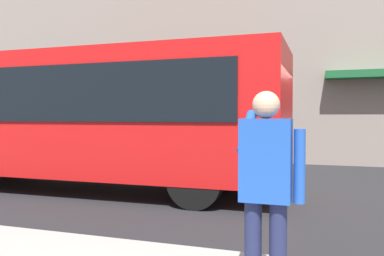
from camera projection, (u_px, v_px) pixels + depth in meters
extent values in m
plane|color=#232326|center=(254.00, 200.00, 7.86)|extent=(60.00, 60.00, 0.00)
cube|color=red|center=(84.00, 114.00, 9.01)|extent=(9.00, 2.50, 2.60)
cube|color=black|center=(47.00, 94.00, 7.81)|extent=(7.60, 0.06, 1.10)
cylinder|color=black|center=(14.00, 158.00, 11.04)|extent=(1.00, 0.28, 1.00)
cylinder|color=black|center=(225.00, 166.00, 9.14)|extent=(1.00, 0.28, 1.00)
cylinder|color=black|center=(195.00, 181.00, 7.05)|extent=(1.00, 0.28, 1.00)
cylinder|color=#1E2347|center=(278.00, 253.00, 3.16)|extent=(0.14, 0.14, 0.82)
cylinder|color=#1E2347|center=(253.00, 250.00, 3.23)|extent=(0.14, 0.14, 0.82)
cube|color=#1E4CAD|center=(266.00, 160.00, 3.17)|extent=(0.40, 0.24, 0.66)
sphere|color=#D8A884|center=(266.00, 105.00, 3.16)|extent=(0.22, 0.22, 0.22)
cylinder|color=#1E4CAD|center=(299.00, 166.00, 3.09)|extent=(0.09, 0.09, 0.58)
cylinder|color=#1E4CAD|center=(247.00, 131.00, 3.38)|extent=(0.09, 0.48, 0.37)
cube|color=black|center=(259.00, 108.00, 3.48)|extent=(0.07, 0.01, 0.14)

